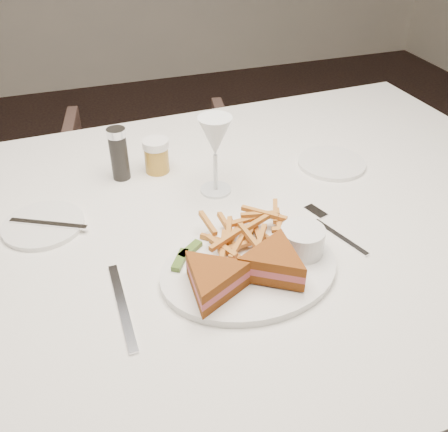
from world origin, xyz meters
TOP-DOWN VIEW (x-y plane):
  - ground at (0.00, 0.00)m, footprint 5.00×5.00m
  - table at (-0.11, -0.32)m, footprint 1.63×1.12m
  - chair_far at (-0.10, 0.50)m, footprint 0.70×0.67m
  - table_setting at (-0.10, -0.39)m, footprint 0.82×0.56m

SIDE VIEW (x-z plane):
  - ground at x=0.00m, z-range 0.00..0.00m
  - chair_far at x=-0.10m, z-range 0.00..0.63m
  - table at x=-0.11m, z-range 0.00..0.75m
  - table_setting at x=-0.10m, z-range 0.70..0.88m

